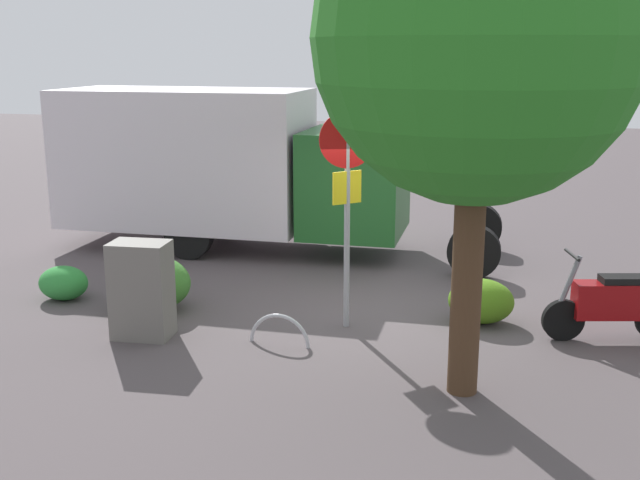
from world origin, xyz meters
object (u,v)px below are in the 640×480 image
at_px(motorcycle, 614,303).
at_px(street_tree, 478,40).
at_px(box_truck_near, 230,163).
at_px(stop_sign, 347,186).
at_px(bike_rack_hoop, 280,344).
at_px(utility_cabinet, 142,290).

bearing_deg(motorcycle, street_tree, 34.77).
xyz_separation_m(box_truck_near, street_tree, (-4.86, 5.50, 2.21)).
xyz_separation_m(box_truck_near, stop_sign, (-3.12, 3.77, 0.33)).
bearing_deg(motorcycle, bike_rack_hoop, 1.96).
bearing_deg(box_truck_near, motorcycle, -28.08).
height_order(stop_sign, bike_rack_hoop, stop_sign).
distance_m(stop_sign, bike_rack_hoop, 2.29).
bearing_deg(street_tree, box_truck_near, -48.53).
distance_m(motorcycle, street_tree, 4.36).
xyz_separation_m(stop_sign, utility_cabinet, (2.56, 1.07, -1.34)).
bearing_deg(stop_sign, utility_cabinet, 22.64).
relative_size(motorcycle, utility_cabinet, 1.35).
relative_size(box_truck_near, street_tree, 1.50).
bearing_deg(bike_rack_hoop, street_tree, 160.90).
bearing_deg(stop_sign, box_truck_near, -50.39).
bearing_deg(bike_rack_hoop, motorcycle, -163.37).
bearing_deg(utility_cabinet, bike_rack_hoop, -174.36).
bearing_deg(stop_sign, street_tree, 135.16).
xyz_separation_m(street_tree, utility_cabinet, (4.30, -0.66, -3.22)).
height_order(street_tree, utility_cabinet, street_tree).
relative_size(street_tree, utility_cabinet, 4.27).
bearing_deg(bike_rack_hoop, utility_cabinet, 5.64).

